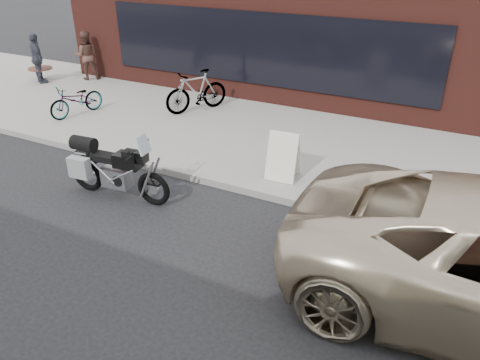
{
  "coord_description": "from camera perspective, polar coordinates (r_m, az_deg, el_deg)",
  "views": [
    {
      "loc": [
        3.69,
        -3.13,
        4.49
      ],
      "look_at": [
        0.47,
        3.07,
        0.85
      ],
      "focal_mm": 35.0,
      "sensor_mm": 36.0,
      "label": 1
    }
  ],
  "objects": [
    {
      "name": "sandwich_sign",
      "position": [
        9.36,
        5.35,
        3.04
      ],
      "size": [
        0.64,
        0.59,
        0.97
      ],
      "rotation": [
        0.0,
        0.0,
        0.06
      ],
      "color": "white",
      "rests_on": "near_sidewalk"
    },
    {
      "name": "ground",
      "position": [
        6.6,
        -16.87,
        -16.84
      ],
      "size": [
        120.0,
        120.0,
        0.0
      ],
      "primitive_type": "plane",
      "color": "black",
      "rests_on": "ground"
    },
    {
      "name": "cafe_patron_left",
      "position": [
        17.1,
        -18.21,
        14.22
      ],
      "size": [
        0.98,
        0.96,
        1.59
      ],
      "primitive_type": "imported",
      "rotation": [
        0.0,
        0.0,
        3.84
      ],
      "color": "brown",
      "rests_on": "near_sidewalk"
    },
    {
      "name": "cafe_patron_right",
      "position": [
        17.17,
        -23.49,
        13.42
      ],
      "size": [
        1.02,
        0.78,
        1.61
      ],
      "primitive_type": "imported",
      "rotation": [
        0.0,
        0.0,
        2.67
      ],
      "color": "#353744",
      "rests_on": "near_sidewalk"
    },
    {
      "name": "storefront",
      "position": [
        18.18,
        9.55,
        20.06
      ],
      "size": [
        14.0,
        10.07,
        4.5
      ],
      "color": "#4F2019",
      "rests_on": "ground"
    },
    {
      "name": "near_sidewalk",
      "position": [
        11.65,
        6.88,
        5.02
      ],
      "size": [
        44.0,
        6.0,
        0.15
      ],
      "primitive_type": "cube",
      "color": "gray",
      "rests_on": "ground"
    },
    {
      "name": "bicycle_front",
      "position": [
        13.6,
        -19.3,
        9.21
      ],
      "size": [
        0.87,
        1.69,
        0.84
      ],
      "primitive_type": "imported",
      "rotation": [
        0.0,
        0.0,
        -0.2
      ],
      "color": "gray",
      "rests_on": "near_sidewalk"
    },
    {
      "name": "cafe_table",
      "position": [
        17.5,
        -23.17,
        12.36
      ],
      "size": [
        0.78,
        0.78,
        0.44
      ],
      "color": "black",
      "rests_on": "near_sidewalk"
    },
    {
      "name": "bicycle_rear",
      "position": [
        13.19,
        -5.34,
        10.75
      ],
      "size": [
        1.38,
        1.91,
        1.13
      ],
      "primitive_type": "imported",
      "rotation": [
        0.0,
        0.0,
        -0.51
      ],
      "color": "gray",
      "rests_on": "near_sidewalk"
    },
    {
      "name": "motorcycle",
      "position": [
        9.18,
        -15.45,
        1.35
      ],
      "size": [
        2.18,
        0.82,
        1.38
      ],
      "rotation": [
        0.0,
        0.0,
        0.09
      ],
      "color": "black",
      "rests_on": "ground"
    }
  ]
}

